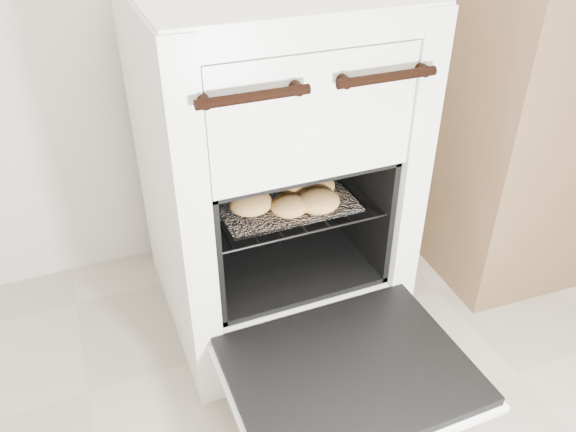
# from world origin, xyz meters

# --- Properties ---
(stove) EXTENTS (0.56, 0.62, 0.86)m
(stove) POSITION_xyz_m (-0.14, 1.19, 0.42)
(stove) COLOR silver
(stove) RESTS_ON ground
(oven_door) EXTENTS (0.50, 0.39, 0.04)m
(oven_door) POSITION_xyz_m (-0.14, 0.72, 0.19)
(oven_door) COLOR black
(oven_door) RESTS_ON stove
(oven_rack) EXTENTS (0.41, 0.39, 0.01)m
(oven_rack) POSITION_xyz_m (-0.14, 1.13, 0.40)
(oven_rack) COLOR black
(oven_rack) RESTS_ON stove
(foil_sheet) EXTENTS (0.32, 0.28, 0.01)m
(foil_sheet) POSITION_xyz_m (-0.14, 1.11, 0.40)
(foil_sheet) COLOR white
(foil_sheet) RESTS_ON oven_rack
(baked_rolls) EXTENTS (0.29, 0.22, 0.05)m
(baked_rolls) POSITION_xyz_m (-0.13, 1.05, 0.43)
(baked_rolls) COLOR #E3AC5B
(baked_rolls) RESTS_ON foil_sheet
(counter) EXTENTS (1.00, 0.70, 0.96)m
(counter) POSITION_xyz_m (0.87, 1.21, 0.48)
(counter) COLOR brown
(counter) RESTS_ON ground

